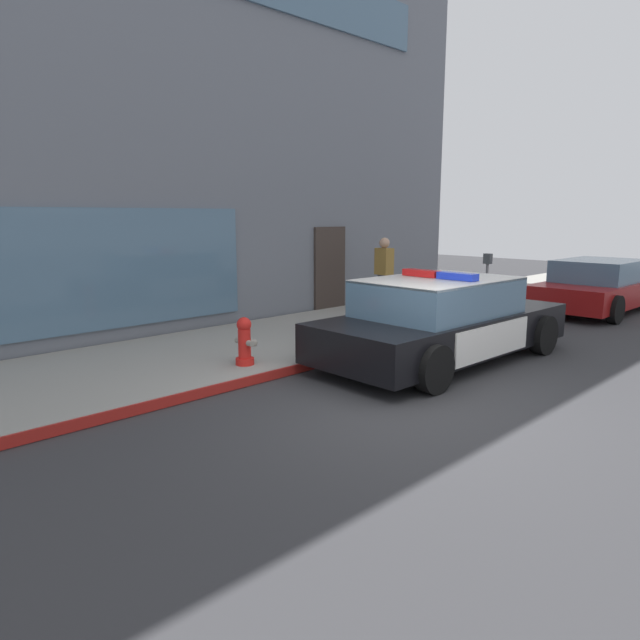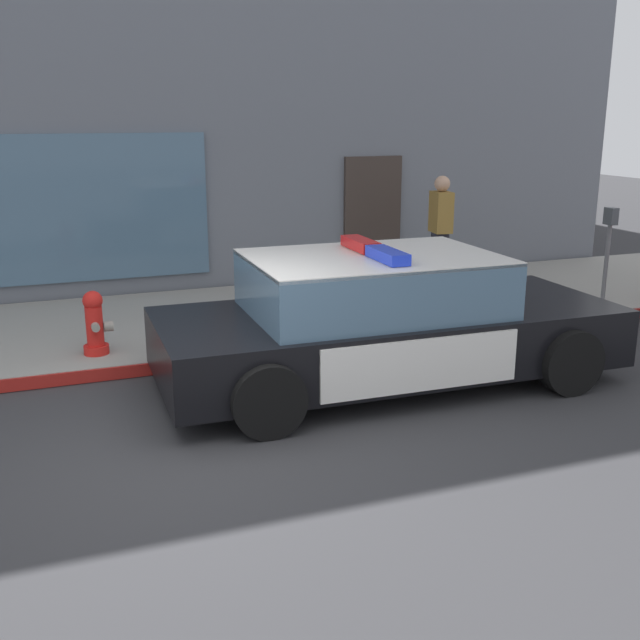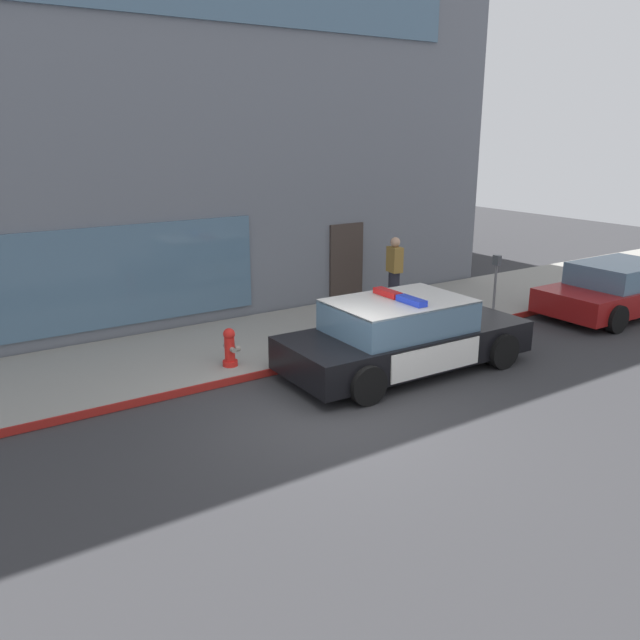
% 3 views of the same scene
% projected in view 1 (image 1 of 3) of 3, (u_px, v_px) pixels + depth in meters
% --- Properties ---
extents(ground, '(48.00, 48.00, 0.00)m').
position_uv_depth(ground, '(401.00, 407.00, 7.09)').
color(ground, '#303033').
extents(sidewalk, '(48.00, 3.37, 0.15)m').
position_uv_depth(sidewalk, '(228.00, 351.00, 9.70)').
color(sidewalk, gray).
rests_on(sidewalk, ground).
extents(curb_red_paint, '(28.80, 0.04, 0.14)m').
position_uv_depth(curb_red_paint, '(294.00, 370.00, 8.50)').
color(curb_red_paint, maroon).
rests_on(curb_red_paint, ground).
extents(police_cruiser, '(4.85, 2.20, 1.49)m').
position_uv_depth(police_cruiser, '(442.00, 320.00, 9.21)').
color(police_cruiser, black).
rests_on(police_cruiser, ground).
extents(fire_hydrant, '(0.34, 0.39, 0.73)m').
position_uv_depth(fire_hydrant, '(245.00, 342.00, 8.46)').
color(fire_hydrant, red).
rests_on(fire_hydrant, sidewalk).
extents(car_down_street, '(4.33, 2.06, 1.29)m').
position_uv_depth(car_down_street, '(598.00, 286.00, 14.00)').
color(car_down_street, maroon).
rests_on(car_down_street, ground).
extents(pedestrian_on_sidewalk, '(0.32, 0.43, 1.71)m').
position_uv_depth(pedestrian_on_sidewalk, '(384.00, 274.00, 13.20)').
color(pedestrian_on_sidewalk, '#23232D').
rests_on(pedestrian_on_sidewalk, sidewalk).
extents(parking_meter, '(0.12, 0.18, 1.34)m').
position_uv_depth(parking_meter, '(487.00, 271.00, 13.24)').
color(parking_meter, slate).
rests_on(parking_meter, sidewalk).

